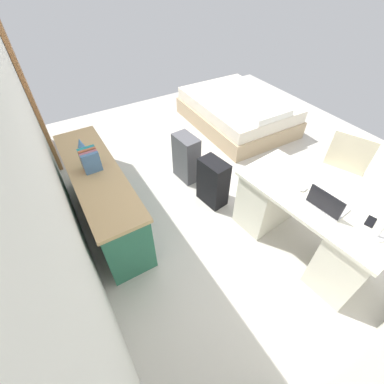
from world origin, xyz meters
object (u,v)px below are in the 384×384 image
(desk, at_px, (305,223))
(bed, at_px, (237,112))
(office_chair, at_px, (336,180))
(laptop, at_px, (327,204))
(figurine_small, at_px, (80,143))
(credenza, at_px, (103,196))
(suitcase_black, at_px, (213,182))
(cell_phone_near_laptop, at_px, (370,222))
(suitcase_spare_grey, at_px, (186,158))
(computer_mouse, at_px, (303,188))

(desk, relative_size, bed, 0.78)
(office_chair, height_order, bed, office_chair)
(office_chair, height_order, laptop, laptop)
(office_chair, distance_m, figurine_small, 2.96)
(desk, distance_m, credenza, 2.16)
(bed, relative_size, suitcase_black, 3.16)
(desk, distance_m, office_chair, 0.82)
(desk, distance_m, laptop, 0.42)
(suitcase_black, xyz_separation_m, cell_phone_near_laptop, (-1.48, -0.55, 0.44))
(credenza, distance_m, cell_phone_near_laptop, 2.60)
(desk, height_order, credenza, credenza)
(cell_phone_near_laptop, bearing_deg, suitcase_black, 4.60)
(bed, bearing_deg, figurine_small, 100.67)
(office_chair, height_order, credenza, office_chair)
(desk, height_order, laptop, laptop)
(suitcase_spare_grey, relative_size, cell_phone_near_laptop, 4.74)
(office_chair, relative_size, cell_phone_near_laptop, 6.91)
(bed, bearing_deg, cell_phone_near_laptop, 162.40)
(laptop, relative_size, cell_phone_near_laptop, 2.44)
(bed, relative_size, cell_phone_near_laptop, 14.16)
(suitcase_spare_grey, bearing_deg, office_chair, -144.00)
(bed, bearing_deg, desk, 156.34)
(suitcase_black, bearing_deg, suitcase_spare_grey, -4.19)
(office_chair, distance_m, suitcase_spare_grey, 1.84)
(desk, distance_m, computer_mouse, 0.39)
(credenza, height_order, suitcase_black, credenza)
(suitcase_black, height_order, suitcase_spare_grey, suitcase_spare_grey)
(suitcase_black, relative_size, figurine_small, 5.53)
(laptop, bearing_deg, desk, -15.45)
(desk, height_order, computer_mouse, computer_mouse)
(bed, bearing_deg, computer_mouse, 154.66)
(cell_phone_near_laptop, bearing_deg, credenza, 27.92)
(suitcase_spare_grey, relative_size, figurine_small, 5.86)
(suitcase_black, xyz_separation_m, figurine_small, (0.87, 1.23, 0.49))
(desk, relative_size, cell_phone_near_laptop, 11.03)
(office_chair, relative_size, bed, 0.49)
(office_chair, height_order, suitcase_black, office_chair)
(computer_mouse, bearing_deg, credenza, 45.29)
(cell_phone_near_laptop, bearing_deg, bed, -33.53)
(suitcase_black, relative_size, laptop, 1.84)
(credenza, distance_m, figurine_small, 0.65)
(figurine_small, bearing_deg, desk, -139.74)
(credenza, height_order, cell_phone_near_laptop, cell_phone_near_laptop)
(suitcase_spare_grey, distance_m, computer_mouse, 1.60)
(office_chair, height_order, computer_mouse, office_chair)
(suitcase_black, bearing_deg, credenza, 64.55)
(laptop, height_order, figurine_small, laptop)
(suitcase_black, relative_size, cell_phone_near_laptop, 4.47)
(suitcase_black, xyz_separation_m, suitcase_spare_grey, (0.57, 0.04, 0.02))
(cell_phone_near_laptop, relative_size, figurine_small, 1.24)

